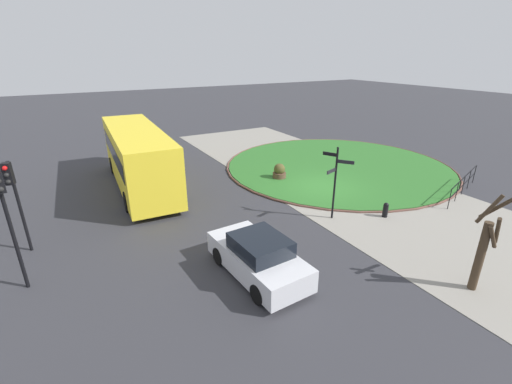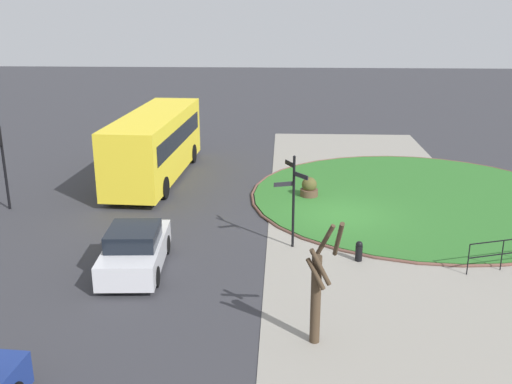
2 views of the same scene
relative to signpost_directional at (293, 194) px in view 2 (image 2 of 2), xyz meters
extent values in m
plane|color=#333338|center=(3.21, -1.99, -1.96)|extent=(120.00, 120.00, 0.00)
cube|color=gray|center=(3.21, -3.55, -1.95)|extent=(32.00, 8.88, 0.02)
cylinder|color=#2D6B28|center=(5.83, -5.54, -1.91)|extent=(14.33, 14.33, 0.10)
torus|color=brown|center=(5.83, -5.54, -1.90)|extent=(14.64, 14.64, 0.11)
cylinder|color=black|center=(0.01, -0.02, -0.34)|extent=(0.09, 0.09, 3.24)
sphere|color=black|center=(0.01, -0.02, 1.33)|extent=(0.10, 0.10, 0.10)
cube|color=black|center=(0.33, 0.13, 1.01)|extent=(0.56, 0.31, 0.15)
cube|color=black|center=(-0.29, -0.26, 0.76)|extent=(0.56, 0.45, 0.15)
cube|color=black|center=(-0.10, 0.34, 0.40)|extent=(0.24, 0.65, 0.15)
cylinder|color=black|center=(-1.09, -2.21, -1.68)|extent=(0.24, 0.24, 0.56)
sphere|color=black|center=(-1.09, -2.21, -1.36)|extent=(0.23, 0.23, 0.23)
cylinder|color=black|center=(-2.00, -5.52, -1.44)|extent=(0.04, 0.04, 1.05)
cylinder|color=black|center=(-1.60, -6.69, -1.44)|extent=(0.04, 0.04, 1.05)
cube|color=yellow|center=(8.42, 6.57, -0.21)|extent=(9.98, 2.96, 2.95)
cube|color=black|center=(8.49, 7.82, 0.21)|extent=(8.67, 0.45, 0.88)
cube|color=black|center=(8.36, 5.33, 0.21)|extent=(8.67, 0.45, 0.88)
cube|color=black|center=(13.36, 6.33, -0.06)|extent=(0.12, 2.02, 1.10)
cube|color=black|center=(13.36, 6.33, 1.05)|extent=(0.09, 1.36, 0.28)
cylinder|color=black|center=(11.63, 7.55, -1.46)|extent=(1.01, 0.35, 1.00)
cylinder|color=black|center=(11.52, 5.28, -1.46)|extent=(1.01, 0.35, 1.00)
cylinder|color=black|center=(5.33, 7.86, -1.46)|extent=(1.01, 0.35, 1.00)
cylinder|color=black|center=(5.21, 5.60, -1.46)|extent=(1.01, 0.35, 1.00)
cube|color=#EAEACC|center=(-8.26, 6.17, -1.36)|extent=(0.03, 0.20, 0.12)
cube|color=silver|center=(-2.04, 5.06, -1.39)|extent=(4.15, 2.00, 0.77)
cube|color=black|center=(-2.21, 5.05, -0.74)|extent=(1.93, 1.65, 0.53)
cube|color=#EAEACC|center=(-0.05, 5.71, -1.36)|extent=(0.03, 0.20, 0.12)
cube|color=#EAEACC|center=(0.02, 4.66, -1.36)|extent=(0.03, 0.20, 0.12)
cylinder|color=black|center=(-0.84, 5.93, -1.64)|extent=(0.65, 0.26, 0.64)
cylinder|color=black|center=(-0.74, 4.34, -1.64)|extent=(0.65, 0.26, 0.64)
cylinder|color=black|center=(-3.35, 5.77, -1.64)|extent=(0.65, 0.26, 0.64)
cylinder|color=black|center=(-3.25, 4.18, -1.64)|extent=(0.65, 0.26, 0.64)
cylinder|color=black|center=(3.57, 11.82, -0.19)|extent=(0.11, 0.11, 3.55)
cylinder|color=brown|center=(5.61, -0.82, -1.75)|extent=(0.78, 0.78, 0.41)
sphere|color=#4C4723|center=(5.61, -0.82, -1.34)|extent=(0.67, 0.67, 0.67)
cylinder|color=#423323|center=(-6.13, -0.50, -0.77)|extent=(0.26, 0.26, 2.37)
cylinder|color=#423323|center=(-5.95, -0.68, 0.74)|extent=(0.51, 0.51, 1.00)
cylinder|color=#423323|center=(-6.11, -1.00, 0.85)|extent=(1.08, 0.16, 1.25)
cylinder|color=#423323|center=(-6.36, -0.57, 0.23)|extent=(0.28, 0.59, 1.01)
cylinder|color=#423323|center=(-6.33, -0.47, 0.04)|extent=(0.20, 0.52, 0.81)
camera|label=1|loc=(-10.75, 10.06, 5.10)|focal=24.54mm
camera|label=2|loc=(-19.23, 0.36, 6.19)|focal=41.19mm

